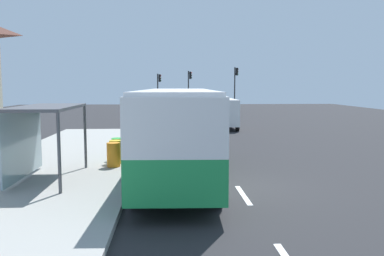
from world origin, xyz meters
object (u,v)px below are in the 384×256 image
(white_van, at_px, (222,111))
(traffic_light_near_side, at_px, (236,84))
(sedan_far, at_px, (207,108))
(traffic_light_far_side, at_px, (159,88))
(sedan_near, at_px, (201,105))
(recycling_bin_green, at_px, (118,149))
(bus, at_px, (177,127))
(recycling_bin_yellow, at_px, (116,152))
(recycling_bin_orange, at_px, (113,155))
(bus_shelter, at_px, (38,123))
(traffic_light_median, at_px, (189,86))

(white_van, xyz_separation_m, traffic_light_near_side, (3.30, 13.71, 2.22))
(sedan_far, height_order, traffic_light_far_side, traffic_light_far_side)
(sedan_near, bearing_deg, recycling_bin_green, -100.09)
(bus, xyz_separation_m, recycling_bin_yellow, (-2.49, 1.85, -1.19))
(sedan_far, bearing_deg, recycling_bin_orange, -102.36)
(bus, xyz_separation_m, traffic_light_near_side, (7.21, 30.62, 1.72))
(recycling_bin_yellow, xyz_separation_m, traffic_light_far_side, (1.10, 29.57, 2.47))
(recycling_bin_yellow, bearing_deg, white_van, 66.97)
(traffic_light_near_side, bearing_deg, recycling_bin_yellow, -108.63)
(bus_shelter, bearing_deg, white_van, 64.18)
(recycling_bin_yellow, relative_size, traffic_light_near_side, 0.18)
(sedan_near, height_order, traffic_light_median, traffic_light_median)
(recycling_bin_yellow, height_order, traffic_light_near_side, traffic_light_near_side)
(bus, bearing_deg, recycling_bin_yellow, 143.36)
(traffic_light_near_side, bearing_deg, recycling_bin_green, -109.06)
(white_van, bearing_deg, sedan_near, 89.74)
(recycling_bin_yellow, height_order, traffic_light_far_side, traffic_light_far_side)
(sedan_near, bearing_deg, traffic_light_near_side, -69.33)
(sedan_far, xyz_separation_m, recycling_bin_yellow, (-6.50, -28.95, -0.14))
(recycling_bin_yellow, xyz_separation_m, traffic_light_near_side, (9.70, 28.77, 2.90))
(recycling_bin_orange, distance_m, traffic_light_median, 31.52)
(sedan_near, xyz_separation_m, sedan_far, (-0.00, -8.28, 0.00))
(recycling_bin_yellow, distance_m, recycling_bin_green, 0.70)
(sedan_near, relative_size, traffic_light_near_side, 0.82)
(recycling_bin_green, distance_m, traffic_light_far_side, 28.99)
(traffic_light_far_side, bearing_deg, recycling_bin_yellow, -92.14)
(sedan_far, bearing_deg, recycling_bin_green, -102.95)
(recycling_bin_orange, distance_m, recycling_bin_yellow, 0.70)
(sedan_near, xyz_separation_m, bus_shelter, (-8.71, -39.97, 1.31))
(bus_shelter, bearing_deg, bus, 10.70)
(recycling_bin_green, bearing_deg, sedan_far, 77.05)
(white_van, xyz_separation_m, recycling_bin_orange, (-6.40, -15.76, -0.69))
(recycling_bin_green, relative_size, traffic_light_far_side, 0.20)
(bus, height_order, white_van, bus)
(white_van, xyz_separation_m, sedan_near, (0.10, 22.18, -0.55))
(sedan_near, distance_m, sedan_far, 8.28)
(bus, distance_m, recycling_bin_orange, 2.99)
(sedan_far, bearing_deg, bus_shelter, -105.37)
(recycling_bin_yellow, distance_m, traffic_light_median, 30.83)
(traffic_light_median, bearing_deg, bus_shelter, -101.63)
(sedan_near, bearing_deg, white_van, -90.26)
(recycling_bin_green, distance_m, traffic_light_near_side, 29.83)
(recycling_bin_orange, relative_size, traffic_light_median, 0.19)
(bus_shelter, bearing_deg, sedan_near, 77.70)
(sedan_far, xyz_separation_m, recycling_bin_green, (-6.50, -28.25, -0.14))
(bus, bearing_deg, traffic_light_far_side, 92.52)
(white_van, xyz_separation_m, bus_shelter, (-8.61, -17.80, 0.75))
(traffic_light_near_side, bearing_deg, bus, -103.25)
(bus, distance_m, recycling_bin_green, 3.76)
(recycling_bin_orange, xyz_separation_m, recycling_bin_yellow, (0.00, 0.70, 0.00))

